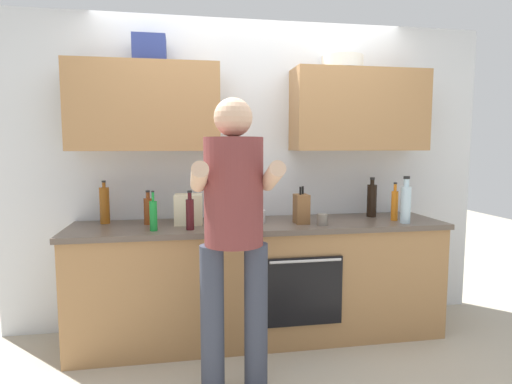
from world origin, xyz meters
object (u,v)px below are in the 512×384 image
(bottle_water, at_px, (406,203))
(bottle_juice, at_px, (395,205))
(bottle_oil, at_px, (220,211))
(bottle_soda, at_px, (153,215))
(grocery_bag_rice, at_px, (189,209))
(cup_stoneware, at_px, (322,220))
(bottle_soy, at_px, (372,200))
(bottle_vinegar, at_px, (148,210))
(bottle_syrup, at_px, (105,205))
(bottle_wine, at_px, (190,213))
(mixing_bowl, at_px, (247,216))
(person_standing, at_px, (234,223))
(knife_block, at_px, (301,209))

(bottle_water, distance_m, bottle_juice, 0.13)
(bottle_oil, relative_size, bottle_soda, 1.08)
(bottle_soda, distance_m, grocery_bag_rice, 0.33)
(bottle_soda, bearing_deg, cup_stoneware, -0.47)
(bottle_soy, relative_size, bottle_soda, 1.18)
(bottle_vinegar, relative_size, grocery_bag_rice, 1.14)
(bottle_syrup, bearing_deg, bottle_oil, -23.13)
(bottle_wine, xyz_separation_m, bottle_syrup, (-0.63, 0.36, 0.02))
(bottle_water, bearing_deg, mixing_bowl, 167.72)
(person_standing, bearing_deg, bottle_vinegar, 122.95)
(grocery_bag_rice, bearing_deg, cup_stoneware, -13.04)
(bottle_water, height_order, bottle_juice, bottle_water)
(cup_stoneware, height_order, knife_block, knife_block)
(bottle_vinegar, bearing_deg, bottle_wine, -41.09)
(bottle_vinegar, distance_m, bottle_water, 1.95)
(bottle_oil, height_order, bottle_soda, bottle_oil)
(bottle_water, distance_m, knife_block, 0.80)
(person_standing, height_order, mixing_bowl, person_standing)
(bottle_wine, height_order, knife_block, knife_block)
(bottle_soy, height_order, knife_block, bottle_soy)
(grocery_bag_rice, bearing_deg, bottle_oil, -45.97)
(bottle_syrup, relative_size, bottle_soy, 1.00)
(grocery_bag_rice, bearing_deg, knife_block, -7.27)
(bottle_water, bearing_deg, bottle_soda, 179.33)
(bottle_syrup, xyz_separation_m, knife_block, (1.47, -0.24, -0.03))
(bottle_oil, distance_m, bottle_water, 1.42)
(person_standing, bearing_deg, knife_block, 48.83)
(bottle_juice, relative_size, mixing_bowl, 1.08)
(bottle_wine, distance_m, grocery_bag_rice, 0.22)
(bottle_wine, bearing_deg, mixing_bowl, 28.51)
(bottle_syrup, relative_size, bottle_juice, 1.08)
(bottle_water, bearing_deg, cup_stoneware, 178.96)
(bottle_syrup, distance_m, knife_block, 1.49)
(bottle_syrup, xyz_separation_m, grocery_bag_rice, (0.63, -0.14, -0.03))
(mixing_bowl, bearing_deg, bottle_juice, -6.71)
(bottle_syrup, xyz_separation_m, bottle_juice, (2.23, -0.25, -0.02))
(person_standing, height_order, bottle_wine, person_standing)
(bottle_soda, height_order, knife_block, knife_block)
(bottle_soda, bearing_deg, bottle_juice, 3.07)
(bottle_oil, height_order, bottle_juice, same)
(cup_stoneware, xyz_separation_m, grocery_bag_rice, (-0.97, 0.23, 0.07))
(bottle_oil, bearing_deg, person_standing, -86.98)
(person_standing, height_order, grocery_bag_rice, person_standing)
(bottle_soy, distance_m, bottle_vinegar, 1.81)
(bottle_syrup, bearing_deg, knife_block, -9.42)
(bottle_water, xyz_separation_m, bottle_juice, (-0.03, 0.12, -0.03))
(mixing_bowl, bearing_deg, cup_stoneware, -25.11)
(bottle_syrup, relative_size, bottle_vinegar, 1.27)
(bottle_syrup, distance_m, mixing_bowl, 1.09)
(bottle_syrup, distance_m, bottle_soy, 2.13)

